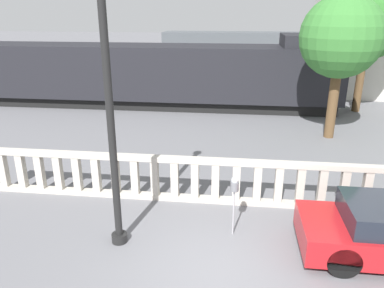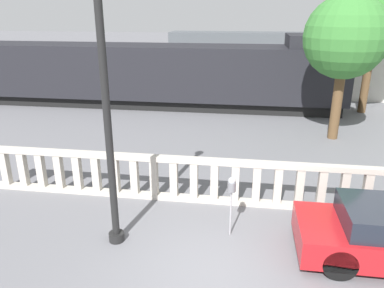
{
  "view_description": "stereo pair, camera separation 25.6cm",
  "coord_description": "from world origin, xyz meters",
  "px_view_note": "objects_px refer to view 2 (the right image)",
  "views": [
    {
      "loc": [
        0.21,
        -6.09,
        4.96
      ],
      "look_at": [
        -1.03,
        3.97,
        1.29
      ],
      "focal_mm": 35.0,
      "sensor_mm": 36.0,
      "label": 1
    },
    {
      "loc": [
        0.46,
        -6.06,
        4.96
      ],
      "look_at": [
        -1.03,
        3.97,
        1.29
      ],
      "focal_mm": 35.0,
      "sensor_mm": 36.0,
      "label": 2
    }
  ],
  "objects_px": {
    "train_far": "(290,52)",
    "tree_right": "(375,24)",
    "train_near": "(132,74)",
    "tree_left": "(346,38)",
    "parking_meter": "(232,188)",
    "lamppost": "(107,117)"
  },
  "relations": [
    {
      "from": "lamppost",
      "to": "tree_left",
      "type": "relative_size",
      "value": 1.05
    },
    {
      "from": "tree_right",
      "to": "train_near",
      "type": "bearing_deg",
      "value": -179.12
    },
    {
      "from": "train_near",
      "to": "train_far",
      "type": "distance_m",
      "value": 15.23
    },
    {
      "from": "parking_meter",
      "to": "tree_right",
      "type": "height_order",
      "value": "tree_right"
    },
    {
      "from": "lamppost",
      "to": "train_near",
      "type": "height_order",
      "value": "lamppost"
    },
    {
      "from": "train_near",
      "to": "parking_meter",
      "type": "bearing_deg",
      "value": -63.54
    },
    {
      "from": "lamppost",
      "to": "train_far",
      "type": "xyz_separation_m",
      "value": [
        6.02,
        24.48,
        -1.21
      ]
    },
    {
      "from": "train_far",
      "to": "tree_right",
      "type": "relative_size",
      "value": 3.12
    },
    {
      "from": "lamppost",
      "to": "tree_right",
      "type": "distance_m",
      "value": 15.37
    },
    {
      "from": "parking_meter",
      "to": "tree_right",
      "type": "relative_size",
      "value": 0.24
    },
    {
      "from": "train_near",
      "to": "tree_right",
      "type": "distance_m",
      "value": 12.25
    },
    {
      "from": "parking_meter",
      "to": "tree_left",
      "type": "xyz_separation_m",
      "value": [
        3.77,
        7.58,
        2.75
      ]
    },
    {
      "from": "lamppost",
      "to": "tree_left",
      "type": "bearing_deg",
      "value": 52.48
    },
    {
      "from": "tree_left",
      "to": "train_far",
      "type": "bearing_deg",
      "value": 90.98
    },
    {
      "from": "train_near",
      "to": "tree_left",
      "type": "height_order",
      "value": "tree_left"
    },
    {
      "from": "train_far",
      "to": "tree_right",
      "type": "xyz_separation_m",
      "value": [
        2.57,
        -11.8,
        2.58
      ]
    },
    {
      "from": "train_near",
      "to": "tree_left",
      "type": "distance_m",
      "value": 10.82
    },
    {
      "from": "train_far",
      "to": "lamppost",
      "type": "bearing_deg",
      "value": -103.81
    },
    {
      "from": "parking_meter",
      "to": "tree_right",
      "type": "xyz_separation_m",
      "value": [
        6.05,
        12.06,
        3.1
      ]
    },
    {
      "from": "train_far",
      "to": "tree_right",
      "type": "height_order",
      "value": "tree_right"
    },
    {
      "from": "train_near",
      "to": "lamppost",
      "type": "bearing_deg",
      "value": -74.86
    },
    {
      "from": "lamppost",
      "to": "train_far",
      "type": "relative_size",
      "value": 0.31
    }
  ]
}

